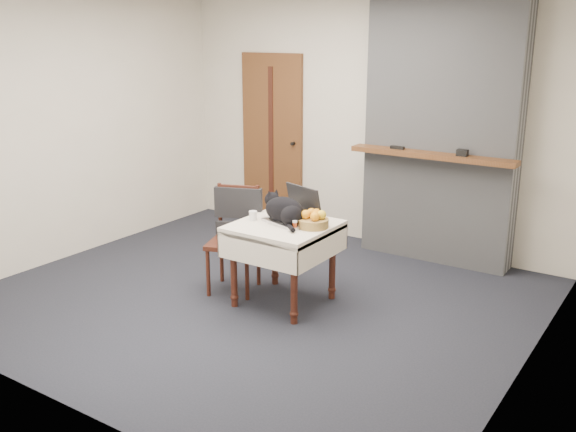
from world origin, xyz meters
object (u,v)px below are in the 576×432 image
object	(u,v)px
door	(272,140)
laptop	(295,213)
cat	(285,211)
pill_bottle	(295,225)
chair	(236,223)
side_table	(284,237)
cream_jar	(253,216)
fruit_basket	(313,220)

from	to	relation	value
door	laptop	xyz separation A→B (m)	(1.50, -1.81, -0.23)
door	cat	bearing A→B (deg)	-52.56
pill_bottle	chair	world-z (taller)	chair
cat	chair	size ratio (longest dim) A/B	0.51
side_table	cat	size ratio (longest dim) A/B	1.63
cream_jar	pill_bottle	bearing A→B (deg)	-5.40
fruit_basket	chair	distance (m)	0.82
fruit_basket	cat	bearing A→B (deg)	-170.43
cat	laptop	bearing A→B (deg)	85.01
side_table	chair	size ratio (longest dim) A/B	0.84
door	fruit_basket	bearing A→B (deg)	-47.43
cat	cream_jar	xyz separation A→B (m)	(-0.28, -0.07, -0.07)
cream_jar	fruit_basket	size ratio (longest dim) A/B	0.31
cat	chair	distance (m)	0.59
door	fruit_basket	world-z (taller)	door
fruit_basket	side_table	bearing A→B (deg)	-166.63
fruit_basket	chair	xyz separation A→B (m)	(-0.80, 0.00, -0.16)
fruit_basket	door	bearing A→B (deg)	132.57
laptop	door	bearing A→B (deg)	146.57
cat	cream_jar	bearing A→B (deg)	-146.46
side_table	cat	world-z (taller)	cat
door	cat	size ratio (longest dim) A/B	4.19
fruit_basket	chair	world-z (taller)	chair
door	side_table	size ratio (longest dim) A/B	2.56
laptop	fruit_basket	world-z (taller)	laptop
laptop	cat	size ratio (longest dim) A/B	1.00
side_table	chair	bearing A→B (deg)	173.44
laptop	chair	world-z (taller)	laptop
side_table	cream_jar	size ratio (longest dim) A/B	9.98
side_table	cream_jar	world-z (taller)	cream_jar
laptop	fruit_basket	size ratio (longest dim) A/B	1.88
door	laptop	distance (m)	2.36
door	cat	world-z (taller)	door
laptop	chair	distance (m)	0.62
laptop	pill_bottle	bearing A→B (deg)	-40.33
fruit_basket	chair	size ratio (longest dim) A/B	0.27
door	side_table	world-z (taller)	door
pill_bottle	fruit_basket	size ratio (longest dim) A/B	0.31
cream_jar	fruit_basket	bearing A→B (deg)	11.47
side_table	cat	bearing A→B (deg)	92.59
side_table	fruit_basket	xyz separation A→B (m)	(0.25, 0.06, 0.17)
side_table	cream_jar	bearing A→B (deg)	-170.26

